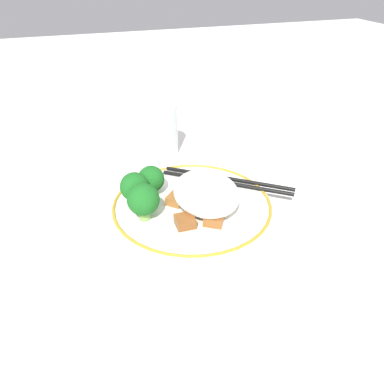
{
  "coord_description": "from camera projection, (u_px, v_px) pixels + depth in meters",
  "views": [
    {
      "loc": [
        -0.43,
        0.14,
        0.33
      ],
      "look_at": [
        0.0,
        0.0,
        0.04
      ],
      "focal_mm": 35.0,
      "sensor_mm": 36.0,
      "label": 1
    }
  ],
  "objects": [
    {
      "name": "meat_near_back",
      "position": [
        222.0,
        188.0,
        0.57
      ],
      "size": [
        0.03,
        0.04,
        0.01
      ],
      "color": "#995B28",
      "rests_on": "plate"
    },
    {
      "name": "chopsticks",
      "position": [
        227.0,
        181.0,
        0.59
      ],
      "size": [
        0.14,
        0.18,
        0.01
      ],
      "color": "black",
      "rests_on": "plate"
    },
    {
      "name": "meat_near_right",
      "position": [
        214.0,
        219.0,
        0.5
      ],
      "size": [
        0.04,
        0.04,
        0.01
      ],
      "color": "brown",
      "rests_on": "plate"
    },
    {
      "name": "ground_plane",
      "position": [
        192.0,
        212.0,
        0.55
      ],
      "size": [
        3.0,
        3.0,
        0.0
      ],
      "primitive_type": "plane",
      "color": "silver"
    },
    {
      "name": "drinking_glass",
      "position": [
        161.0,
        130.0,
        0.69
      ],
      "size": [
        0.06,
        0.06,
        0.09
      ],
      "color": "silver",
      "rests_on": "ground_plane"
    },
    {
      "name": "meat_near_front",
      "position": [
        177.0,
        198.0,
        0.55
      ],
      "size": [
        0.04,
        0.04,
        0.01
      ],
      "color": "#995B28",
      "rests_on": "plate"
    },
    {
      "name": "broccoli_back_right",
      "position": [
        143.0,
        200.0,
        0.5
      ],
      "size": [
        0.04,
        0.04,
        0.05
      ],
      "color": "#7FB756",
      "rests_on": "plate"
    },
    {
      "name": "plate",
      "position": [
        192.0,
        207.0,
        0.55
      ],
      "size": [
        0.23,
        0.23,
        0.02
      ],
      "color": "white",
      "rests_on": "ground_plane"
    },
    {
      "name": "rice_mound",
      "position": [
        206.0,
        193.0,
        0.53
      ],
      "size": [
        0.11,
        0.09,
        0.04
      ],
      "color": "white",
      "rests_on": "plate"
    },
    {
      "name": "meat_near_left",
      "position": [
        185.0,
        221.0,
        0.5
      ],
      "size": [
        0.03,
        0.03,
        0.01
      ],
      "color": "brown",
      "rests_on": "plate"
    },
    {
      "name": "broccoli_back_center",
      "position": [
        135.0,
        187.0,
        0.53
      ],
      "size": [
        0.04,
        0.04,
        0.05
      ],
      "color": "#7FB756",
      "rests_on": "plate"
    },
    {
      "name": "broccoli_back_left",
      "position": [
        151.0,
        180.0,
        0.56
      ],
      "size": [
        0.04,
        0.04,
        0.05
      ],
      "color": "#7FB756",
      "rests_on": "plate"
    }
  ]
}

